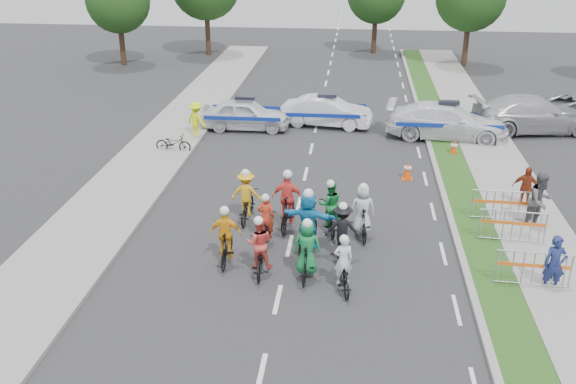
# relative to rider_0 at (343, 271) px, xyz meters

# --- Properties ---
(ground) EXTENTS (90.00, 90.00, 0.00)m
(ground) POSITION_rel_rider_0_xyz_m (-1.67, -0.72, -0.55)
(ground) COLOR #28282B
(ground) RESTS_ON ground
(curb_right) EXTENTS (0.20, 60.00, 0.12)m
(curb_right) POSITION_rel_rider_0_xyz_m (3.43, 4.28, -0.49)
(curb_right) COLOR gray
(curb_right) RESTS_ON ground
(grass_strip) EXTENTS (1.20, 60.00, 0.11)m
(grass_strip) POSITION_rel_rider_0_xyz_m (4.13, 4.28, -0.50)
(grass_strip) COLOR #214014
(grass_strip) RESTS_ON ground
(sidewalk_right) EXTENTS (2.40, 60.00, 0.13)m
(sidewalk_right) POSITION_rel_rider_0_xyz_m (5.93, 4.28, -0.49)
(sidewalk_right) COLOR gray
(sidewalk_right) RESTS_ON ground
(sidewalk_left) EXTENTS (3.00, 60.00, 0.13)m
(sidewalk_left) POSITION_rel_rider_0_xyz_m (-8.17, 4.28, -0.49)
(sidewalk_left) COLOR gray
(sidewalk_left) RESTS_ON ground
(rider_0) EXTENTS (0.89, 1.71, 1.66)m
(rider_0) POSITION_rel_rider_0_xyz_m (0.00, 0.00, 0.00)
(rider_0) COLOR black
(rider_0) RESTS_ON ground
(rider_1) EXTENTS (0.79, 1.76, 1.83)m
(rider_1) POSITION_rel_rider_0_xyz_m (-1.00, 0.51, 0.16)
(rider_1) COLOR black
(rider_1) RESTS_ON ground
(rider_2) EXTENTS (0.78, 1.78, 1.77)m
(rider_2) POSITION_rel_rider_0_xyz_m (-2.34, 0.63, 0.11)
(rider_2) COLOR black
(rider_2) RESTS_ON ground
(rider_3) EXTENTS (0.92, 1.74, 1.82)m
(rider_3) POSITION_rel_rider_0_xyz_m (-3.36, 1.08, 0.15)
(rider_3) COLOR black
(rider_3) RESTS_ON ground
(rider_4) EXTENTS (1.02, 1.79, 1.81)m
(rider_4) POSITION_rel_rider_0_xyz_m (-0.08, 1.73, 0.15)
(rider_4) COLOR black
(rider_4) RESTS_ON ground
(rider_5) EXTENTS (1.69, 2.01, 2.04)m
(rider_5) POSITION_rel_rider_0_xyz_m (-1.09, 2.05, 0.30)
(rider_5) COLOR black
(rider_5) RESTS_ON ground
(rider_6) EXTENTS (0.58, 1.63, 1.65)m
(rider_6) POSITION_rel_rider_0_xyz_m (-2.40, 2.46, -0.00)
(rider_6) COLOR black
(rider_6) RESTS_ON ground
(rider_7) EXTENTS (0.84, 1.81, 1.84)m
(rider_7) POSITION_rel_rider_0_xyz_m (0.50, 3.15, 0.16)
(rider_7) COLOR black
(rider_7) RESTS_ON ground
(rider_8) EXTENTS (0.93, 1.84, 1.79)m
(rider_8) POSITION_rel_rider_0_xyz_m (-0.51, 3.44, 0.11)
(rider_8) COLOR black
(rider_8) RESTS_ON ground
(rider_9) EXTENTS (1.05, 1.96, 2.01)m
(rider_9) POSITION_rel_rider_0_xyz_m (-1.86, 3.59, 0.21)
(rider_9) COLOR black
(rider_9) RESTS_ON ground
(rider_10) EXTENTS (1.03, 1.80, 1.82)m
(rider_10) POSITION_rel_rider_0_xyz_m (-3.26, 3.98, 0.15)
(rider_10) COLOR black
(rider_10) RESTS_ON ground
(police_car_0) EXTENTS (4.20, 1.75, 1.42)m
(police_car_0) POSITION_rel_rider_0_xyz_m (-4.97, 13.82, 0.16)
(police_car_0) COLOR white
(police_car_0) RESTS_ON ground
(police_car_1) EXTENTS (4.42, 2.05, 1.40)m
(police_car_1) POSITION_rel_rider_0_xyz_m (-1.19, 14.72, 0.15)
(police_car_1) COLOR white
(police_car_1) RESTS_ON ground
(police_car_2) EXTENTS (5.64, 2.86, 1.57)m
(police_car_2) POSITION_rel_rider_0_xyz_m (4.29, 13.45, 0.23)
(police_car_2) COLOR white
(police_car_2) RESTS_ON ground
(civilian_sedan) EXTENTS (6.03, 3.22, 1.66)m
(civilian_sedan) POSITION_rel_rider_0_xyz_m (8.41, 14.85, 0.28)
(civilian_sedan) COLOR #AEADB2
(civilian_sedan) RESTS_ON ground
(spectator_0) EXTENTS (0.60, 0.41, 1.61)m
(spectator_0) POSITION_rel_rider_0_xyz_m (5.55, 0.50, 0.25)
(spectator_0) COLOR navy
(spectator_0) RESTS_ON ground
(spectator_1) EXTENTS (1.17, 1.10, 1.92)m
(spectator_1) POSITION_rel_rider_0_xyz_m (6.10, 4.31, 0.40)
(spectator_1) COLOR #4E4E53
(spectator_1) RESTS_ON ground
(spectator_2) EXTENTS (0.98, 0.67, 1.54)m
(spectator_2) POSITION_rel_rider_0_xyz_m (6.02, 5.86, 0.21)
(spectator_2) COLOR maroon
(spectator_2) RESTS_ON ground
(marshal_hiviz) EXTENTS (1.23, 1.07, 1.64)m
(marshal_hiviz) POSITION_rel_rider_0_xyz_m (-6.95, 12.31, 0.27)
(marshal_hiviz) COLOR #E3FB0D
(marshal_hiviz) RESTS_ON ground
(barrier_0) EXTENTS (2.02, 0.60, 1.12)m
(barrier_0) POSITION_rel_rider_0_xyz_m (5.03, 0.53, 0.01)
(barrier_0) COLOR #A5A8AD
(barrier_0) RESTS_ON ground
(barrier_1) EXTENTS (2.03, 0.66, 1.12)m
(barrier_1) POSITION_rel_rider_0_xyz_m (5.03, 3.12, 0.01)
(barrier_1) COLOR #A5A8AD
(barrier_1) RESTS_ON ground
(barrier_2) EXTENTS (2.01, 0.54, 1.12)m
(barrier_2) POSITION_rel_rider_0_xyz_m (5.03, 4.68, 0.01)
(barrier_2) COLOR #A5A8AD
(barrier_2) RESTS_ON ground
(cone_0) EXTENTS (0.40, 0.40, 0.70)m
(cone_0) POSITION_rel_rider_0_xyz_m (2.24, 8.22, -0.21)
(cone_0) COLOR #F24C0C
(cone_0) RESTS_ON ground
(cone_1) EXTENTS (0.40, 0.40, 0.70)m
(cone_1) POSITION_rel_rider_0_xyz_m (4.34, 11.11, -0.21)
(cone_1) COLOR #F24C0C
(cone_1) RESTS_ON ground
(parked_bike) EXTENTS (1.59, 0.67, 0.81)m
(parked_bike) POSITION_rel_rider_0_xyz_m (-7.48, 10.24, -0.15)
(parked_bike) COLOR black
(parked_bike) RESTS_ON ground
(tree_0) EXTENTS (4.20, 4.20, 6.30)m
(tree_0) POSITION_rel_rider_0_xyz_m (-15.67, 27.28, 3.63)
(tree_0) COLOR #382619
(tree_0) RESTS_ON ground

